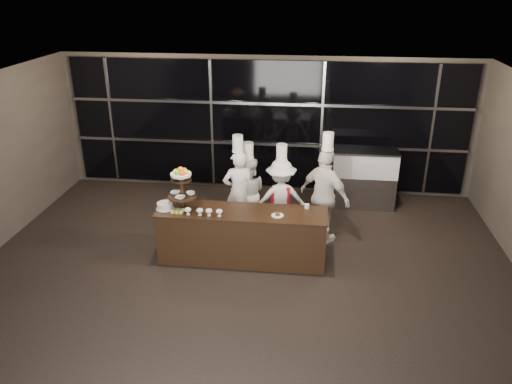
# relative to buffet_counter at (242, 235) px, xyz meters

# --- Properties ---
(room) EXTENTS (10.00, 10.00, 10.00)m
(room) POSITION_rel_buffet_counter_xyz_m (0.09, -1.81, 1.03)
(room) COLOR black
(room) RESTS_ON ground
(window_wall) EXTENTS (8.60, 0.10, 2.80)m
(window_wall) POSITION_rel_buffet_counter_xyz_m (0.09, 3.13, 1.04)
(window_wall) COLOR black
(window_wall) RESTS_ON ground
(buffet_counter) EXTENTS (2.84, 0.74, 0.92)m
(buffet_counter) POSITION_rel_buffet_counter_xyz_m (0.00, 0.00, 0.00)
(buffet_counter) COLOR black
(buffet_counter) RESTS_ON ground
(display_stand) EXTENTS (0.48, 0.48, 0.74)m
(display_stand) POSITION_rel_buffet_counter_xyz_m (-1.00, -0.00, 0.87)
(display_stand) COLOR black
(display_stand) RESTS_ON buffet_counter
(compotes) EXTENTS (0.63, 0.11, 0.12)m
(compotes) POSITION_rel_buffet_counter_xyz_m (-0.59, -0.22, 0.54)
(compotes) COLOR silver
(compotes) RESTS_ON buffet_counter
(layer_cake) EXTENTS (0.30, 0.30, 0.11)m
(layer_cake) POSITION_rel_buffet_counter_xyz_m (-1.29, -0.05, 0.51)
(layer_cake) COLOR white
(layer_cake) RESTS_ON buffet_counter
(pastry_squares) EXTENTS (0.20, 0.13, 0.05)m
(pastry_squares) POSITION_rel_buffet_counter_xyz_m (-1.05, -0.17, 0.48)
(pastry_squares) COLOR #DED16C
(pastry_squares) RESTS_ON buffet_counter
(small_plate) EXTENTS (0.20, 0.20, 0.05)m
(small_plate) POSITION_rel_buffet_counter_xyz_m (0.60, -0.10, 0.47)
(small_plate) COLOR white
(small_plate) RESTS_ON buffet_counter
(chef_cup) EXTENTS (0.08, 0.08, 0.07)m
(chef_cup) POSITION_rel_buffet_counter_xyz_m (1.07, 0.25, 0.49)
(chef_cup) COLOR white
(chef_cup) RESTS_ON buffet_counter
(display_case) EXTENTS (1.32, 0.58, 1.24)m
(display_case) POSITION_rel_buffet_counter_xyz_m (2.21, 2.49, 0.22)
(display_case) COLOR #A5A5AA
(display_case) RESTS_ON ground
(chef_a) EXTENTS (0.69, 0.57, 1.91)m
(chef_a) POSITION_rel_buffet_counter_xyz_m (-0.21, 1.03, 0.37)
(chef_a) COLOR silver
(chef_a) RESTS_ON ground
(chef_b) EXTENTS (0.76, 0.63, 1.71)m
(chef_b) POSITION_rel_buffet_counter_xyz_m (-0.06, 1.25, 0.26)
(chef_b) COLOR silver
(chef_b) RESTS_ON ground
(chef_c) EXTENTS (1.04, 0.71, 1.79)m
(chef_c) POSITION_rel_buffet_counter_xyz_m (0.58, 0.97, 0.29)
(chef_c) COLOR silver
(chef_c) RESTS_ON ground
(chef_d) EXTENTS (1.09, 0.97, 2.07)m
(chef_d) POSITION_rel_buffet_counter_xyz_m (1.37, 0.83, 0.44)
(chef_d) COLOR white
(chef_d) RESTS_ON ground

